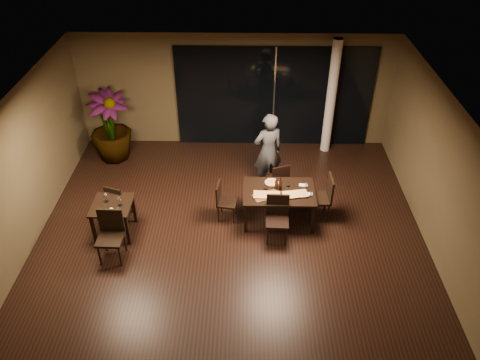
# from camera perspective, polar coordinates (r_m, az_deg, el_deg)

# --- Properties ---
(ground) EXTENTS (8.00, 8.00, 0.00)m
(ground) POSITION_cam_1_polar(r_m,az_deg,el_deg) (9.66, -1.18, -7.71)
(ground) COLOR black
(ground) RESTS_ON ground
(wall_back) EXTENTS (8.00, 0.10, 3.00)m
(wall_back) POSITION_cam_1_polar(r_m,az_deg,el_deg) (12.18, -0.62, 10.87)
(wall_back) COLOR brown
(wall_back) RESTS_ON ground
(wall_left) EXTENTS (0.10, 8.00, 3.00)m
(wall_left) POSITION_cam_1_polar(r_m,az_deg,el_deg) (9.72, -25.90, -0.25)
(wall_left) COLOR brown
(wall_left) RESTS_ON ground
(wall_right) EXTENTS (0.10, 8.00, 3.00)m
(wall_right) POSITION_cam_1_polar(r_m,az_deg,el_deg) (9.45, 24.05, -0.74)
(wall_right) COLOR brown
(wall_right) RESTS_ON ground
(ceiling) EXTENTS (8.00, 8.00, 0.04)m
(ceiling) POSITION_cam_1_polar(r_m,az_deg,el_deg) (7.88, -1.45, 8.38)
(ceiling) COLOR silver
(ceiling) RESTS_ON wall_back
(window_panel) EXTENTS (5.00, 0.06, 2.70)m
(window_panel) POSITION_cam_1_polar(r_m,az_deg,el_deg) (12.18, 4.16, 9.99)
(window_panel) COLOR black
(window_panel) RESTS_ON ground
(column) EXTENTS (0.24, 0.24, 3.00)m
(column) POSITION_cam_1_polar(r_m,az_deg,el_deg) (12.00, 11.04, 9.78)
(column) COLOR silver
(column) RESTS_ON ground
(main_table) EXTENTS (1.50, 1.00, 0.75)m
(main_table) POSITION_cam_1_polar(r_m,az_deg,el_deg) (9.84, 4.76, -1.68)
(main_table) COLOR black
(main_table) RESTS_ON ground
(side_table) EXTENTS (0.80, 0.80, 0.75)m
(side_table) POSITION_cam_1_polar(r_m,az_deg,el_deg) (9.84, -15.29, -3.44)
(side_table) COLOR black
(side_table) RESTS_ON ground
(chair_main_far) EXTENTS (0.52, 0.52, 0.88)m
(chair_main_far) POSITION_cam_1_polar(r_m,az_deg,el_deg) (10.60, 4.76, 0.20)
(chair_main_far) COLOR black
(chair_main_far) RESTS_ON ground
(chair_main_near) EXTENTS (0.47, 0.47, 0.99)m
(chair_main_near) POSITION_cam_1_polar(r_m,az_deg,el_deg) (9.49, 4.58, -4.32)
(chair_main_near) COLOR black
(chair_main_near) RESTS_ON ground
(chair_main_left) EXTENTS (0.46, 0.46, 0.88)m
(chair_main_left) POSITION_cam_1_polar(r_m,az_deg,el_deg) (9.97, -2.03, -2.34)
(chair_main_left) COLOR black
(chair_main_left) RESTS_ON ground
(chair_main_right) EXTENTS (0.50, 0.50, 1.04)m
(chair_main_right) POSITION_cam_1_polar(r_m,az_deg,el_deg) (10.08, 10.14, -1.85)
(chair_main_right) COLOR black
(chair_main_right) RESTS_ON ground
(chair_side_far) EXTENTS (0.51, 0.51, 0.87)m
(chair_side_far) POSITION_cam_1_polar(r_m,az_deg,el_deg) (10.29, -14.74, -2.37)
(chair_side_far) COLOR black
(chair_side_far) RESTS_ON ground
(chair_side_near) EXTENTS (0.50, 0.50, 1.05)m
(chair_side_near) POSITION_cam_1_polar(r_m,az_deg,el_deg) (9.37, -15.48, -6.15)
(chair_side_near) COLOR black
(chair_side_near) RESTS_ON ground
(diner) EXTENTS (0.75, 0.63, 1.89)m
(diner) POSITION_cam_1_polar(r_m,az_deg,el_deg) (10.68, 3.43, 3.52)
(diner) COLOR #2D2F32
(diner) RESTS_ON ground
(potted_plant) EXTENTS (1.35, 1.35, 1.82)m
(potted_plant) POSITION_cam_1_polar(r_m,az_deg,el_deg) (12.16, -15.56, 6.31)
(potted_plant) COLOR #1E4C19
(potted_plant) RESTS_ON ground
(pizza_board_left) EXTENTS (0.62, 0.48, 0.01)m
(pizza_board_left) POSITION_cam_1_polar(r_m,az_deg,el_deg) (9.64, 3.28, -1.92)
(pizza_board_left) COLOR #4F3219
(pizza_board_left) RESTS_ON main_table
(pizza_board_right) EXTENTS (0.56, 0.36, 0.01)m
(pizza_board_right) POSITION_cam_1_polar(r_m,az_deg,el_deg) (9.71, 6.74, -1.82)
(pizza_board_right) COLOR #4F2C19
(pizza_board_right) RESTS_ON main_table
(oblong_pizza_left) EXTENTS (0.54, 0.27, 0.02)m
(oblong_pizza_left) POSITION_cam_1_polar(r_m,az_deg,el_deg) (9.63, 3.28, -1.85)
(oblong_pizza_left) COLOR maroon
(oblong_pizza_left) RESTS_ON pizza_board_left
(oblong_pizza_right) EXTENTS (0.53, 0.32, 0.02)m
(oblong_pizza_right) POSITION_cam_1_polar(r_m,az_deg,el_deg) (9.70, 6.74, -1.75)
(oblong_pizza_right) COLOR maroon
(oblong_pizza_right) RESTS_ON pizza_board_right
(round_pizza) EXTENTS (0.29, 0.29, 0.01)m
(round_pizza) POSITION_cam_1_polar(r_m,az_deg,el_deg) (10.01, 3.88, -0.30)
(round_pizza) COLOR #A62B12
(round_pizza) RESTS_ON main_table
(bottle_a) EXTENTS (0.07, 0.07, 0.30)m
(bottle_a) POSITION_cam_1_polar(r_m,az_deg,el_deg) (9.75, 4.46, -0.44)
(bottle_a) COLOR black
(bottle_a) RESTS_ON main_table
(bottle_b) EXTENTS (0.06, 0.06, 0.25)m
(bottle_b) POSITION_cam_1_polar(r_m,az_deg,el_deg) (9.76, 4.94, -0.57)
(bottle_b) COLOR black
(bottle_b) RESTS_ON main_table
(bottle_c) EXTENTS (0.06, 0.06, 0.29)m
(bottle_c) POSITION_cam_1_polar(r_m,az_deg,el_deg) (9.78, 4.96, -0.39)
(bottle_c) COLOR black
(bottle_c) RESTS_ON main_table
(tumbler_left) EXTENTS (0.07, 0.07, 0.08)m
(tumbler_left) POSITION_cam_1_polar(r_m,az_deg,el_deg) (9.81, 3.15, -0.89)
(tumbler_left) COLOR white
(tumbler_left) RESTS_ON main_table
(tumbler_right) EXTENTS (0.07, 0.07, 0.09)m
(tumbler_right) POSITION_cam_1_polar(r_m,az_deg,el_deg) (9.92, 5.86, -0.56)
(tumbler_right) COLOR white
(tumbler_right) RESTS_ON main_table
(napkin_near) EXTENTS (0.19, 0.11, 0.01)m
(napkin_near) POSITION_cam_1_polar(r_m,az_deg,el_deg) (9.77, 8.29, -1.70)
(napkin_near) COLOR silver
(napkin_near) RESTS_ON main_table
(napkin_far) EXTENTS (0.18, 0.11, 0.01)m
(napkin_far) POSITION_cam_1_polar(r_m,az_deg,el_deg) (10.01, 7.73, -0.62)
(napkin_far) COLOR white
(napkin_far) RESTS_ON main_table
(wine_glass_a) EXTENTS (0.09, 0.09, 0.20)m
(wine_glass_a) POSITION_cam_1_polar(r_m,az_deg,el_deg) (9.80, -16.04, -2.10)
(wine_glass_a) COLOR white
(wine_glass_a) RESTS_ON side_table
(wine_glass_b) EXTENTS (0.09, 0.09, 0.19)m
(wine_glass_b) POSITION_cam_1_polar(r_m,az_deg,el_deg) (9.64, -14.54, -2.55)
(wine_glass_b) COLOR white
(wine_glass_b) RESTS_ON side_table
(side_napkin) EXTENTS (0.21, 0.17, 0.01)m
(side_napkin) POSITION_cam_1_polar(r_m,az_deg,el_deg) (9.59, -15.27, -3.63)
(side_napkin) COLOR white
(side_napkin) RESTS_ON side_table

